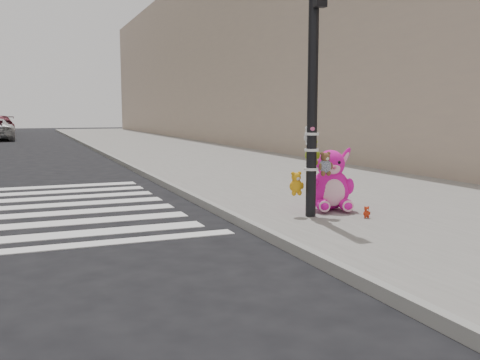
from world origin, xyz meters
name	(u,v)px	position (x,y,z in m)	size (l,w,h in m)	color
ground	(184,275)	(0.00, 0.00, 0.00)	(120.00, 120.00, 0.00)	black
sidewalk_near	(248,167)	(5.00, 10.00, 0.07)	(7.00, 80.00, 0.14)	slate
curb_edge	(139,171)	(1.55, 10.00, 0.07)	(0.12, 80.00, 0.15)	gray
bld_near	(270,49)	(10.50, 20.00, 5.00)	(5.00, 60.00, 10.00)	gray
signal_pole	(312,112)	(2.61, 1.82, 1.78)	(0.68, 0.50, 4.00)	black
pink_bunny	(331,184)	(3.19, 2.17, 0.58)	(0.85, 0.93, 1.07)	#F114AB
red_teddy	(366,212)	(3.33, 1.34, 0.23)	(0.13, 0.09, 0.19)	red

